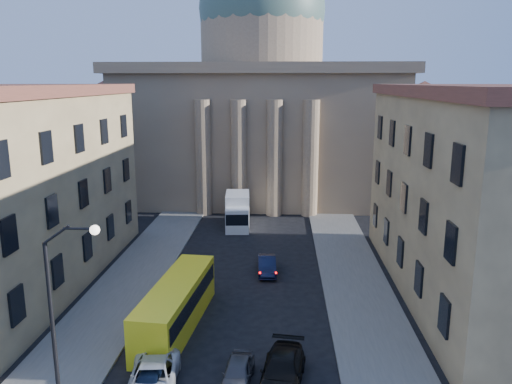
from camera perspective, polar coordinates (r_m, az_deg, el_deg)
sidewalk_left at (r=35.71m, az=-16.29°, el=-12.58°), size 5.00×60.00×0.15m
sidewalk_right at (r=34.28m, az=12.47°, el=-13.46°), size 5.00×60.00×0.15m
church at (r=68.00m, az=0.64°, el=9.95°), size 68.02×28.76×36.60m
building_left at (r=40.46m, az=-26.49°, el=0.51°), size 11.60×26.60×14.70m
building_right at (r=37.90m, az=24.81°, el=-0.06°), size 11.60×26.60×14.70m
street_lamp at (r=24.64m, az=-21.34°, el=-11.40°), size 2.62×0.44×8.83m
car_left_near at (r=26.36m, az=-12.14°, el=-20.58°), size 1.58×3.80×1.29m
car_left_mid at (r=26.50m, az=-11.73°, el=-20.18°), size 2.90×5.34×1.42m
car_right_mid at (r=26.50m, az=3.01°, el=-19.84°), size 2.72×5.31×1.47m
car_right_far at (r=26.65m, az=-2.11°, el=-19.93°), size 1.70×3.72×1.24m
car_right_distant at (r=40.02m, az=1.26°, el=-8.36°), size 1.65×4.08×1.32m
city_bus at (r=31.83m, az=-9.08°, el=-12.47°), size 3.31×10.44×2.89m
box_truck at (r=52.33m, az=-2.13°, el=-2.24°), size 2.85×6.29×3.37m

